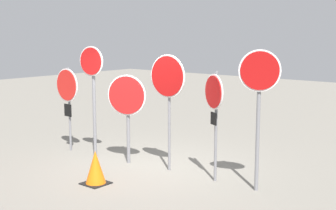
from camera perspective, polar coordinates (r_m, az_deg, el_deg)
The scene contains 8 objects.
ground_plane at distance 10.18m, azimuth -2.42°, elevation -7.64°, with size 40.00×40.00×0.00m, color gray.
stop_sign_0 at distance 11.59m, azimuth -12.18°, elevation 1.76°, with size 0.81×0.12×2.06m.
stop_sign_1 at distance 10.83m, azimuth -9.21°, elevation 3.18°, with size 0.68×0.17×2.58m.
stop_sign_2 at distance 10.24m, azimuth -5.03°, elevation 0.45°, with size 0.84×0.35×1.98m.
stop_sign_3 at distance 9.60m, azimuth -0.03°, elevation 2.73°, with size 0.89×0.11×2.45m.
stop_sign_4 at distance 8.96m, azimuth 5.65°, elevation 0.44°, with size 0.61×0.34×2.16m.
stop_sign_5 at distance 8.47m, azimuth 11.06°, elevation 2.01°, with size 0.65×0.41×2.59m.
traffic_cone_0 at distance 9.15m, azimuth -8.83°, elevation -7.54°, with size 0.47×0.47×0.66m.
Camera 1 is at (6.55, -7.24, 2.88)m, focal length 50.00 mm.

